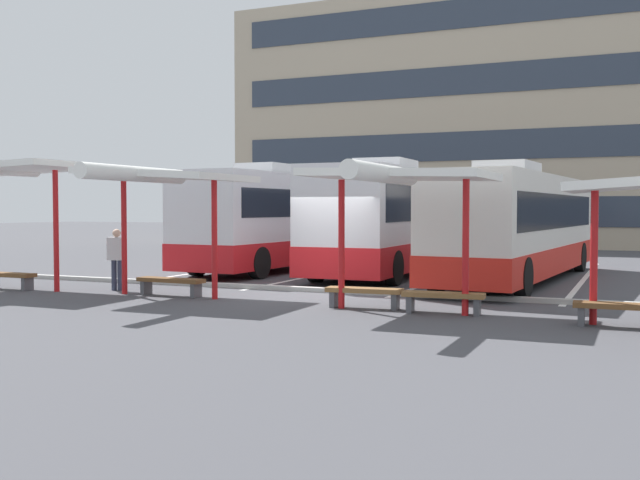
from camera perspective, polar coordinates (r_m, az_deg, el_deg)
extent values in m
plane|color=#47474C|center=(19.14, -0.59, -4.13)|extent=(160.00, 160.00, 0.00)
cube|color=tan|center=(47.82, 14.13, 8.55)|extent=(32.46, 10.53, 14.69)
cube|color=#2D3847|center=(42.32, 12.89, 2.14)|extent=(29.86, 0.08, 1.62)
cube|color=#2D3847|center=(42.47, 12.94, 7.10)|extent=(29.86, 0.08, 1.62)
cube|color=#2D3847|center=(42.93, 12.99, 11.99)|extent=(29.86, 0.08, 1.62)
cube|color=#2D3847|center=(43.69, 13.04, 16.75)|extent=(29.86, 0.08, 1.62)
cube|color=silver|center=(27.21, -2.40, 1.65)|extent=(3.13, 11.44, 3.09)
cube|color=red|center=(27.25, -2.39, -0.72)|extent=(3.17, 11.48, 0.83)
cube|color=black|center=(27.21, -2.40, 2.79)|extent=(3.11, 10.54, 0.91)
cube|color=black|center=(32.25, 2.44, 2.43)|extent=(2.23, 0.20, 1.85)
cube|color=silver|center=(26.01, -3.91, 5.41)|extent=(1.64, 2.28, 0.36)
cylinder|color=black|center=(31.39, -0.69, -0.65)|extent=(0.35, 1.01, 1.00)
cylinder|color=black|center=(30.39, 3.24, -0.76)|extent=(0.35, 1.01, 1.00)
cylinder|color=black|center=(24.45, -9.40, -1.56)|extent=(0.35, 1.01, 1.00)
cylinder|color=black|center=(23.16, -4.70, -1.76)|extent=(0.35, 1.01, 1.00)
cube|color=silver|center=(25.82, 6.11, 1.66)|extent=(2.74, 12.29, 3.14)
cube|color=red|center=(25.86, 6.10, -0.87)|extent=(2.78, 12.34, 0.86)
cube|color=black|center=(25.82, 6.11, 2.75)|extent=(2.76, 11.31, 1.06)
cube|color=black|center=(31.71, 9.27, 2.47)|extent=(2.28, 0.11, 1.89)
cube|color=silver|center=(24.40, 5.09, 5.74)|extent=(1.58, 2.22, 0.36)
cylinder|color=black|center=(30.55, 6.38, -0.75)|extent=(0.31, 1.00, 1.00)
cylinder|color=black|center=(29.97, 10.77, -0.84)|extent=(0.31, 1.00, 1.00)
cylinder|color=black|center=(22.02, -0.28, -1.96)|extent=(0.31, 1.00, 1.00)
cylinder|color=black|center=(21.20, 5.68, -2.15)|extent=(0.31, 1.00, 1.00)
cube|color=silver|center=(23.29, 15.00, 1.17)|extent=(3.36, 12.00, 2.87)
cube|color=red|center=(23.34, 14.98, -1.40)|extent=(3.40, 12.04, 0.78)
cube|color=black|center=(23.29, 15.01, 2.14)|extent=(3.31, 11.06, 0.98)
cube|color=black|center=(29.06, 17.64, 2.05)|extent=(2.12, 0.25, 1.72)
cube|color=silver|center=(21.88, 14.17, 5.34)|extent=(1.62, 2.31, 0.36)
cylinder|color=black|center=(27.80, 14.76, -1.13)|extent=(0.38, 1.02, 1.00)
cylinder|color=black|center=(27.38, 19.28, -1.24)|extent=(0.38, 1.02, 1.00)
cylinder|color=black|center=(19.51, 8.92, -2.56)|extent=(0.38, 1.02, 1.00)
cylinder|color=black|center=(18.90, 15.28, -2.78)|extent=(0.38, 1.02, 1.00)
cube|color=white|center=(28.05, -6.27, -2.05)|extent=(0.16, 14.00, 0.01)
cube|color=white|center=(26.27, 1.49, -2.34)|extent=(0.16, 14.00, 0.01)
cube|color=white|center=(25.04, 10.19, -2.61)|extent=(0.16, 14.00, 0.01)
cube|color=white|center=(24.44, 19.56, -2.84)|extent=(0.16, 14.00, 0.01)
cylinder|color=red|center=(20.71, -19.55, 0.65)|extent=(0.14, 0.14, 3.19)
cube|color=white|center=(21.79, -22.54, 5.10)|extent=(4.03, 2.56, 0.29)
cube|color=brown|center=(21.76, -22.64, -2.47)|extent=(1.53, 0.43, 0.10)
cube|color=#4C4C51|center=(21.34, -21.49, -3.15)|extent=(0.12, 0.34, 0.35)
cylinder|color=red|center=(19.60, -14.76, 0.25)|extent=(0.14, 0.14, 2.94)
cylinder|color=red|center=(18.07, -8.08, 0.13)|extent=(0.14, 0.14, 2.94)
cube|color=white|center=(18.81, -11.60, 4.90)|extent=(3.68, 2.87, 0.35)
cylinder|color=white|center=(17.77, -13.99, 4.93)|extent=(0.36, 3.67, 0.36)
cube|color=brown|center=(18.96, -11.36, -3.03)|extent=(1.85, 0.50, 0.10)
cube|color=#4C4C51|center=(19.46, -13.15, -3.57)|extent=(0.14, 0.34, 0.35)
cube|color=#4C4C51|center=(18.53, -9.46, -3.84)|extent=(0.14, 0.34, 0.35)
cylinder|color=red|center=(16.24, 1.65, -0.32)|extent=(0.14, 0.14, 2.81)
cylinder|color=red|center=(15.44, 11.09, -0.51)|extent=(0.14, 0.14, 2.81)
cube|color=white|center=(15.78, 6.28, 4.99)|extent=(3.73, 2.78, 0.24)
cylinder|color=white|center=(14.60, 4.84, 5.08)|extent=(0.36, 3.72, 0.36)
cube|color=brown|center=(16.33, 3.41, -3.86)|extent=(1.72, 0.54, 0.10)
cube|color=#4C4C51|center=(16.56, 1.08, -4.55)|extent=(0.14, 0.34, 0.35)
cube|color=#4C4C51|center=(16.18, 5.79, -4.72)|extent=(0.14, 0.34, 0.35)
cube|color=brown|center=(15.65, 9.42, -4.16)|extent=(1.72, 0.55, 0.10)
cube|color=#4C4C51|center=(15.81, 6.92, -4.90)|extent=(0.15, 0.34, 0.35)
cube|color=#4C4C51|center=(15.58, 11.94, -5.04)|extent=(0.15, 0.34, 0.35)
cylinder|color=red|center=(14.90, 20.23, -1.12)|extent=(0.14, 0.14, 2.60)
cube|color=brown|center=(14.76, 21.97, -4.70)|extent=(1.65, 0.49, 0.10)
cube|color=#4C4C51|center=(14.80, 19.37, -5.52)|extent=(0.13, 0.34, 0.35)
cube|color=#ADADA8|center=(19.49, -0.12, -3.84)|extent=(44.00, 0.24, 0.12)
cylinder|color=#33384C|center=(20.61, -15.48, -2.62)|extent=(0.14, 0.14, 0.81)
cylinder|color=#33384C|center=(20.55, -15.05, -2.63)|extent=(0.14, 0.14, 0.81)
cube|color=silver|center=(20.53, -15.29, -0.65)|extent=(0.52, 0.35, 0.61)
sphere|color=beige|center=(20.51, -15.30, 0.51)|extent=(0.22, 0.22, 0.22)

